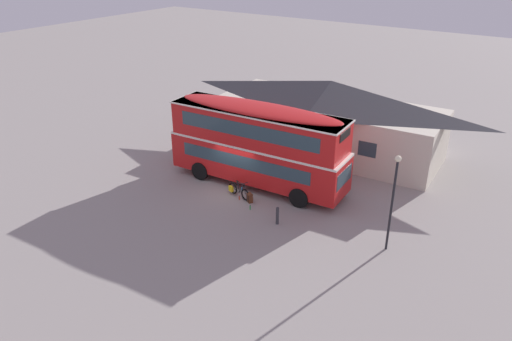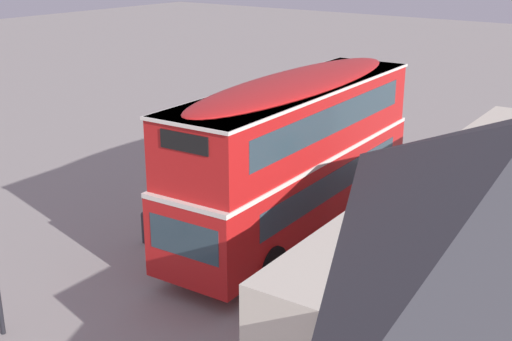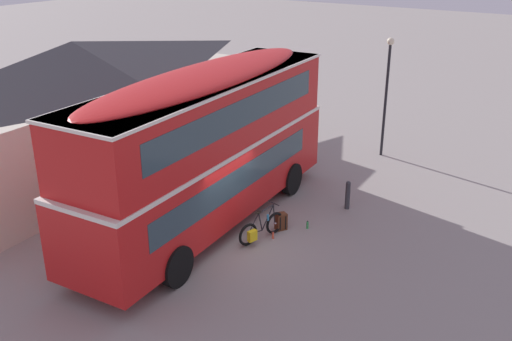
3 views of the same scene
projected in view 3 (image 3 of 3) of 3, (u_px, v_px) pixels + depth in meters
The scene contains 9 objects.
ground_plane at pixel (230, 243), 16.78m from camera, with size 120.00×120.00×0.00m, color gray.
double_decker_bus at pixel (208, 143), 16.93m from camera, with size 10.64×3.13×4.79m.
touring_bicycle at pixel (261, 229), 16.80m from camera, with size 1.71×0.60×1.03m.
backpack_on_ground at pixel (281, 220), 17.44m from camera, with size 0.41×0.38×0.58m.
water_bottle_green_metal at pixel (307, 225), 17.55m from camera, with size 0.07×0.07×0.26m.
water_bottle_red_squeeze at pixel (273, 235), 16.97m from camera, with size 0.07×0.07×0.25m.
pub_building at pixel (79, 106), 21.30m from camera, with size 15.12×6.49×4.81m.
street_lamp at pixel (387, 85), 22.42m from camera, with size 0.28×0.28×4.72m.
kerb_bollard at pixel (348, 195), 18.71m from camera, with size 0.16×0.16×0.97m.
Camera 3 is at (-11.94, -8.69, 8.28)m, focal length 40.52 mm.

